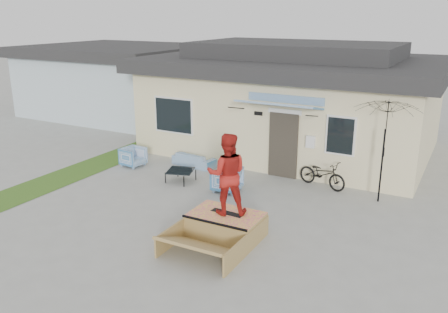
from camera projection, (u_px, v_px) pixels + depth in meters
The scene contains 13 objects.
ground at pixel (180, 222), 11.92m from camera, with size 90.00×90.00×0.00m, color gray.
grass_strip at pixel (86, 169), 15.98m from camera, with size 1.40×8.00×0.01m, color #345C1D.
house at pixel (294, 98), 18.06m from camera, with size 10.80×8.49×4.10m.
neighbor_house at pixel (119, 79), 24.60m from camera, with size 8.60×7.60×3.50m.
loveseat at pixel (194, 157), 16.22m from camera, with size 1.54×0.45×0.60m, color #2869A2.
armchair_left at pixel (133, 156), 16.17m from camera, with size 0.71×0.67×0.73m, color #2869A2.
armchair_right at pixel (227, 178), 13.89m from camera, with size 0.78×0.73×0.81m, color #2869A2.
coffee_table at pixel (181, 176), 14.72m from camera, with size 0.77×0.77×0.38m, color black.
bicycle at pixel (322, 171), 14.16m from camera, with size 0.56×1.60×1.02m, color black.
patio_umbrella at pixel (384, 142), 12.70m from camera, with size 2.08×1.97×2.20m.
skate_ramp at pixel (226, 225), 11.09m from camera, with size 1.67×2.23×0.56m, color olive, non-canonical shape.
skateboard at pixel (227, 212), 11.05m from camera, with size 0.81×0.20×0.05m, color black.
skater at pixel (227, 173), 10.76m from camera, with size 0.95×0.73×1.93m, color #AB1E18.
Camera 1 is at (6.22, -9.03, 5.09)m, focal length 37.53 mm.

